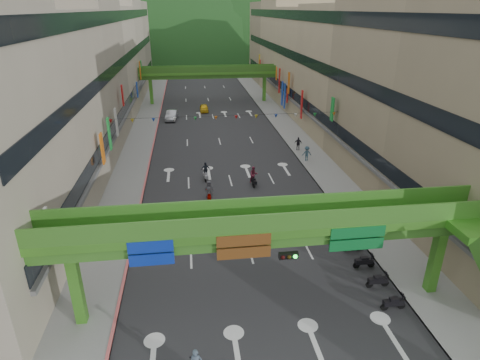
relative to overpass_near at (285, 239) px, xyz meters
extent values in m
cube|color=#28282B|center=(-0.93, 44.62, -5.20)|extent=(18.00, 140.00, 0.02)
cube|color=gray|center=(-11.93, 44.62, -5.13)|extent=(4.00, 140.00, 0.15)
cube|color=gray|center=(10.07, 44.62, -5.13)|extent=(4.00, 140.00, 0.15)
cube|color=#CC5959|center=(-10.03, 44.62, -5.12)|extent=(0.20, 140.00, 0.18)
cube|color=gray|center=(8.17, 44.62, -5.12)|extent=(0.20, 140.00, 0.18)
cube|color=#9E937F|center=(-19.93, 44.62, 4.29)|extent=(12.00, 95.00, 19.00)
cube|color=black|center=(-13.88, 44.62, -1.01)|extent=(0.08, 90.25, 1.40)
cube|color=black|center=(-13.88, 44.62, 4.99)|extent=(0.08, 90.25, 1.40)
cube|color=black|center=(-13.88, 44.62, 10.99)|extent=(0.08, 90.25, 1.40)
cube|color=gray|center=(18.07, 44.62, 4.29)|extent=(12.00, 95.00, 19.00)
cube|color=black|center=(12.02, 44.62, -1.01)|extent=(0.08, 90.25, 1.40)
cube|color=black|center=(12.02, 44.62, 4.99)|extent=(0.08, 90.25, 1.40)
cube|color=black|center=(12.02, 44.62, 10.99)|extent=(0.08, 90.25, 1.40)
cube|color=#4C9E2D|center=(-0.93, 0.62, 0.54)|extent=(28.00, 2.20, 0.50)
cube|color=#387223|center=(-0.93, 0.62, -0.06)|extent=(28.00, 1.76, 0.70)
cube|color=#4C9E2D|center=(-11.93, 0.62, -2.81)|extent=(0.60, 0.60, 4.80)
cube|color=#4C9E2D|center=(10.07, 0.62, -2.81)|extent=(0.60, 0.60, 4.80)
cube|color=#387223|center=(-0.93, -0.42, 1.34)|extent=(28.00, 0.12, 1.10)
cube|color=#387223|center=(-0.93, 1.66, 1.34)|extent=(28.00, 0.12, 1.10)
cube|color=navy|center=(-7.43, -0.46, -0.06)|extent=(2.40, 0.12, 1.50)
cube|color=#593314|center=(-2.43, -0.46, -0.06)|extent=(3.00, 0.12, 1.50)
cube|color=#0C5926|center=(4.07, -0.46, -0.06)|extent=(3.20, 0.12, 1.50)
cube|color=black|center=(0.07, -0.61, -0.71)|extent=(1.10, 0.28, 0.35)
cube|color=#4C9E2D|center=(-0.93, 59.62, 0.54)|extent=(28.00, 2.20, 0.50)
cube|color=#387223|center=(-0.93, 59.62, -0.06)|extent=(28.00, 1.76, 0.70)
cube|color=#4C9E2D|center=(-11.93, 59.62, -2.81)|extent=(0.60, 0.60, 4.80)
cube|color=#4C9E2D|center=(10.07, 59.62, -2.81)|extent=(0.60, 0.60, 4.80)
cube|color=#387223|center=(-0.93, 58.58, 1.34)|extent=(28.00, 0.12, 1.10)
cube|color=#387223|center=(-0.93, 60.66, 1.34)|extent=(28.00, 0.12, 1.10)
ellipsoid|color=#1C4419|center=(-15.93, 154.62, -5.21)|extent=(168.00, 140.00, 112.00)
ellipsoid|color=#1C4419|center=(24.07, 174.62, -5.21)|extent=(208.00, 176.00, 128.00)
cylinder|color=black|center=(-0.93, 24.62, 0.99)|extent=(26.00, 0.03, 0.03)
cone|color=red|center=(-13.43, 24.62, 0.74)|extent=(0.36, 0.36, 0.40)
cone|color=gold|center=(-11.16, 24.62, 0.74)|extent=(0.36, 0.36, 0.40)
cone|color=#193FB2|center=(-8.89, 24.62, 0.74)|extent=(0.36, 0.36, 0.40)
cone|color=silver|center=(-6.61, 24.62, 0.74)|extent=(0.36, 0.36, 0.40)
cone|color=#198C33|center=(-4.34, 24.62, 0.74)|extent=(0.36, 0.36, 0.40)
cone|color=orange|center=(-2.07, 24.62, 0.74)|extent=(0.36, 0.36, 0.40)
cone|color=red|center=(0.20, 24.62, 0.74)|extent=(0.36, 0.36, 0.40)
cone|color=gold|center=(2.48, 24.62, 0.74)|extent=(0.36, 0.36, 0.40)
cone|color=#193FB2|center=(4.75, 24.62, 0.74)|extent=(0.36, 0.36, 0.40)
cone|color=silver|center=(7.02, 24.62, 0.74)|extent=(0.36, 0.36, 0.40)
cone|color=#198C33|center=(9.29, 24.62, 0.74)|extent=(0.36, 0.36, 0.40)
cone|color=orange|center=(11.57, 24.62, 0.74)|extent=(0.36, 0.36, 0.40)
cube|color=black|center=(-5.39, -3.83, -4.16)|extent=(0.55, 0.12, 0.06)
cube|color=black|center=(1.34, 18.99, -4.66)|extent=(0.53, 1.34, 0.35)
cube|color=black|center=(1.34, 18.99, -4.41)|extent=(0.37, 0.59, 0.18)
cube|color=black|center=(1.41, 19.53, -4.16)|extent=(0.55, 0.14, 0.06)
cylinder|color=black|center=(1.41, 19.53, -4.96)|extent=(0.17, 0.51, 0.50)
cylinder|color=black|center=(1.26, 18.44, -4.96)|extent=(0.17, 0.51, 0.50)
imported|color=maroon|center=(1.34, 18.99, -3.95)|extent=(0.96, 0.80, 1.80)
cube|color=gray|center=(-3.56, 21.10, -4.66)|extent=(0.48, 1.33, 0.35)
cube|color=gray|center=(-3.56, 21.10, -4.41)|extent=(0.36, 0.58, 0.18)
cube|color=gray|center=(-3.51, 21.64, -4.16)|extent=(0.55, 0.12, 0.06)
cylinder|color=black|center=(-3.51, 21.64, -4.96)|extent=(0.15, 0.51, 0.50)
cylinder|color=black|center=(-3.62, 20.55, -4.96)|extent=(0.15, 0.51, 0.50)
imported|color=#202531|center=(-3.56, 21.10, -3.99)|extent=(1.05, 0.52, 1.72)
cube|color=#6D0400|center=(-3.50, 15.88, -4.66)|extent=(0.40, 1.31, 0.35)
cube|color=#6D0400|center=(-3.50, 15.88, -4.41)|extent=(0.32, 0.56, 0.18)
cube|color=#6D0400|center=(-3.52, 16.43, -4.16)|extent=(0.55, 0.08, 0.06)
cylinder|color=black|center=(-3.52, 16.43, -4.96)|extent=(0.12, 0.50, 0.50)
cylinder|color=black|center=(-3.48, 15.33, -4.96)|extent=(0.12, 0.50, 0.50)
imported|color=#403F46|center=(-3.50, 15.88, -3.96)|extent=(0.90, 0.61, 1.79)
cube|color=black|center=(6.87, -0.72, -4.66)|extent=(1.30, 0.35, 0.35)
cube|color=black|center=(6.87, -0.72, -4.41)|extent=(0.55, 0.30, 0.18)
cube|color=black|center=(7.42, -0.72, -4.16)|extent=(0.06, 0.55, 0.06)
cylinder|color=black|center=(7.42, -0.72, -4.96)|extent=(0.50, 0.10, 0.50)
cylinder|color=black|center=(6.32, -0.73, -4.96)|extent=(0.50, 0.10, 0.50)
cube|color=black|center=(6.87, 1.48, -4.66)|extent=(1.30, 0.35, 0.35)
cube|color=black|center=(6.87, 1.48, -4.41)|extent=(0.55, 0.30, 0.18)
cube|color=black|center=(7.42, 1.48, -4.16)|extent=(0.06, 0.55, 0.06)
cylinder|color=black|center=(7.42, 1.48, -4.96)|extent=(0.50, 0.10, 0.50)
cylinder|color=black|center=(6.32, 1.47, -4.96)|extent=(0.50, 0.10, 0.50)
cube|color=black|center=(6.87, 3.68, -4.66)|extent=(1.30, 0.35, 0.35)
cube|color=black|center=(6.87, 3.68, -4.41)|extent=(0.55, 0.30, 0.18)
cube|color=black|center=(7.42, 3.68, -4.16)|extent=(0.06, 0.55, 0.06)
cylinder|color=black|center=(7.42, 3.68, -4.96)|extent=(0.50, 0.10, 0.50)
cylinder|color=black|center=(6.32, 3.67, -4.96)|extent=(0.50, 0.10, 0.50)
cube|color=black|center=(6.87, 5.88, -4.66)|extent=(1.30, 0.35, 0.35)
cube|color=black|center=(6.87, 5.88, -4.41)|extent=(0.55, 0.30, 0.18)
cube|color=black|center=(7.42, 5.88, -4.16)|extent=(0.06, 0.55, 0.06)
cylinder|color=black|center=(7.42, 5.88, -4.96)|extent=(0.50, 0.10, 0.50)
cylinder|color=black|center=(6.32, 5.87, -4.96)|extent=(0.50, 0.10, 0.50)
cube|color=black|center=(6.87, 8.08, -4.66)|extent=(1.30, 0.35, 0.35)
cube|color=black|center=(6.87, 8.08, -4.41)|extent=(0.55, 0.30, 0.18)
cube|color=black|center=(7.42, 8.08, -4.16)|extent=(0.06, 0.55, 0.06)
cylinder|color=black|center=(7.42, 8.08, -4.96)|extent=(0.50, 0.10, 0.50)
cylinder|color=black|center=(6.32, 8.07, -4.96)|extent=(0.50, 0.10, 0.50)
cube|color=black|center=(6.87, 10.28, -4.66)|extent=(1.30, 0.35, 0.35)
cube|color=black|center=(6.87, 10.28, -4.41)|extent=(0.55, 0.30, 0.18)
cube|color=black|center=(7.42, 10.28, -4.16)|extent=(0.06, 0.55, 0.06)
cylinder|color=black|center=(7.42, 10.28, -4.96)|extent=(0.50, 0.10, 0.50)
cylinder|color=black|center=(6.32, 10.27, -4.96)|extent=(0.50, 0.10, 0.50)
imported|color=#B7B9C0|center=(-7.85, 47.49, -4.43)|extent=(2.10, 4.83, 1.54)
imported|color=gold|center=(-2.24, 52.47, -4.56)|extent=(1.53, 3.78, 1.28)
imported|color=red|center=(10.64, 12.05, -4.32)|extent=(0.94, 0.78, 1.78)
imported|color=black|center=(8.87, 29.25, -4.34)|extent=(1.08, 0.63, 1.73)
imported|color=#2F495A|center=(8.87, 25.30, -4.31)|extent=(0.84, 0.55, 1.79)
camera|label=1|loc=(-5.08, -18.99, 12.03)|focal=30.00mm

